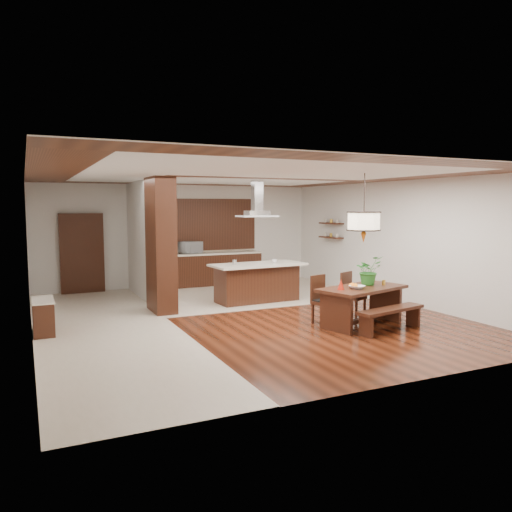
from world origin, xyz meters
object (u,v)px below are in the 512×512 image
island_cup (274,261)px  microwave (190,247)px  fruit_bowl (357,287)px  dining_chair_left (325,300)px  foliage_plant (369,271)px  range_hood (257,198)px  dining_chair_right (354,295)px  kitchen_island (257,282)px  hallway_console (43,317)px  pendant_lantern (364,208)px  dining_table (362,297)px  dining_bench (391,320)px

island_cup → microwave: bearing=110.7°
microwave → fruit_bowl: bearing=-95.3°
dining_chair_left → island_cup: size_ratio=7.75×
foliage_plant → range_hood: 3.37m
dining_chair_right → kitchen_island: bearing=92.0°
hallway_console → fruit_bowl: bearing=-20.7°
hallway_console → pendant_lantern: bearing=-18.5°
dining_table → microwave: 6.12m
pendant_lantern → kitchen_island: 3.58m
hallway_console → foliage_plant: (5.84, -1.71, 0.71)m
dining_table → microwave: (-1.57, 5.89, 0.57)m
foliage_plant → kitchen_island: size_ratio=0.25×
dining_chair_left → dining_chair_right: 0.89m
microwave → foliage_plant: bearing=-90.0°
hallway_console → pendant_lantern: size_ratio=0.67×
dining_table → kitchen_island: (-0.82, 3.00, -0.07)m
fruit_bowl → dining_chair_left: bearing=121.5°
dining_chair_left → dining_chair_right: size_ratio=1.02×
dining_table → pendant_lantern: size_ratio=1.50×
dining_chair_left → island_cup: 2.53m
range_hood → island_cup: size_ratio=7.42×
foliage_plant → island_cup: foliage_plant is taller
dining_chair_left → dining_chair_right: bearing=-1.5°
hallway_console → kitchen_island: kitchen_island is taller
range_hood → microwave: range_hood is taller
dining_bench → microwave: size_ratio=2.53×
range_hood → foliage_plant: bearing=-69.4°
pendant_lantern → fruit_bowl: 1.50m
dining_table → fruit_bowl: (-0.24, -0.16, 0.23)m
pendant_lantern → foliage_plant: 1.25m
dining_chair_right → island_cup: (-0.70, 2.23, 0.51)m
dining_chair_right → fruit_bowl: 1.01m
dining_chair_right → island_cup: 2.39m
range_hood → island_cup: 1.55m
dining_chair_left → kitchen_island: dining_chair_left is taller
dining_table → dining_bench: dining_table is taller
microwave → dining_bench: bearing=-92.6°
dining_table → pendant_lantern: 1.70m
dining_table → range_hood: range_hood is taller
pendant_lantern → microwave: size_ratio=2.16×
island_cup → hallway_console: bearing=-168.9°
pendant_lantern → dining_bench: bearing=-73.7°
dining_chair_left → fruit_bowl: 0.72m
pendant_lantern → island_cup: size_ratio=10.79×
fruit_bowl → range_hood: 3.63m
pendant_lantern → range_hood: (-0.82, 3.01, 0.22)m
fruit_bowl → island_cup: (-0.18, 3.03, 0.20)m
kitchen_island → microwave: (-0.75, 2.89, 0.64)m
dining_chair_left → pendant_lantern: 1.91m
pendant_lantern → island_cup: bearing=98.4°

